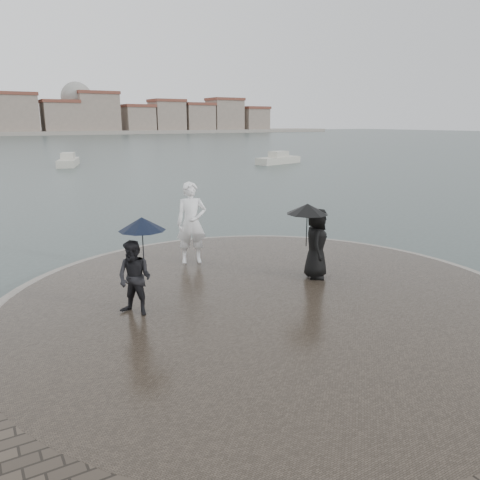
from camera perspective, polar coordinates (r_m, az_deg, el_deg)
ground at (r=8.66m, az=17.11°, el=-16.26°), size 400.00×400.00×0.00m
kerb_ring at (r=10.95m, az=3.50°, el=-8.01°), size 12.50×12.50×0.32m
quay_tip at (r=10.94m, az=3.50°, el=-7.91°), size 11.90×11.90×0.36m
statue at (r=13.29m, az=-5.93°, el=2.09°), size 0.98×0.81×2.32m
visitor_left at (r=9.91m, az=-12.50°, el=-2.83°), size 1.22×1.08×2.04m
visitor_right at (r=12.05m, az=9.03°, el=0.57°), size 1.29×1.16×1.95m
boats at (r=46.13m, az=-15.72°, el=8.87°), size 35.55×12.98×1.50m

